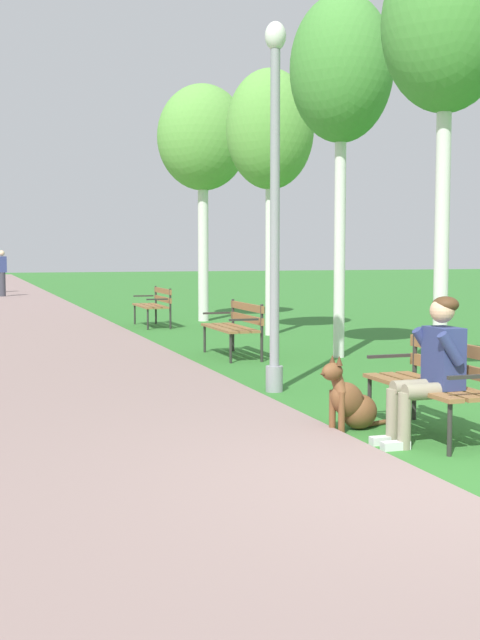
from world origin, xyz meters
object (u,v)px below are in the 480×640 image
Objects in this scene: pedestrian_distant at (2,273)px; park_bench_near at (437,378)px; person_seated_on_near_bench at (432,364)px; lamp_post_near at (275,203)px; birch_tree_fourth at (270,131)px; birch_tree_fifth at (203,140)px; park_bench_mid at (236,324)px; park_bench_far at (155,303)px; birch_tree_third at (341,72)px; dog_brown at (351,402)px; birch_tree_second at (446,29)px.

park_bench_near is at bearing -83.78° from pedestrian_distant.
person_seated_on_near_bench is 3.26m from lamp_post_near.
birch_tree_fourth reaches higher than lamp_post_near.
park_bench_mid is at bearing -101.58° from birch_tree_fifth.
lamp_post_near is at bearing -84.43° from pedestrian_distant.
park_bench_far is at bearing 90.61° from park_bench_mid.
park_bench_mid is 0.30× the size of birch_tree_fourth.
park_bench_near is 6.66m from birch_tree_third.
park_bench_near and park_bench_mid have the same top height.
lamp_post_near is (0.08, 2.19, 1.91)m from dog_brown.
birch_tree_second is 3.16× the size of pedestrian_distant.
park_bench_near is at bearing -100.87° from birch_tree_fourth.
park_bench_mid is 4.79m from birch_tree_fourth.
lamp_post_near is 0.77× the size of birch_tree_fifth.
park_bench_far reaches higher than dog_brown.
park_bench_near is 1.00× the size of park_bench_far.
birch_tree_fourth is (1.89, 9.02, 3.22)m from person_seated_on_near_bench.
lamp_post_near is 10.10m from birch_tree_fifth.
pedestrian_distant is at bearing 108.79° from birch_tree_fifth.
pedestrian_distant reaches higher than dog_brown.
person_seated_on_near_bench is 1.54× the size of dog_brown.
park_bench_near is 0.91× the size of pedestrian_distant.
lamp_post_near reaches higher than park_bench_mid.
birch_tree_fifth is (1.39, 1.06, 3.66)m from park_bench_far.
birch_tree_second is 6.62m from birch_tree_fourth.
birch_tree_fourth reaches higher than park_bench_mid.
park_bench_near is 11.28m from park_bench_far.
park_bench_near is at bearing 51.48° from person_seated_on_near_bench.
park_bench_far is at bearing 89.11° from person_seated_on_near_bench.
birch_tree_third is at bearing -20.57° from park_bench_mid.
birch_tree_fourth is (0.17, 3.50, -0.40)m from birch_tree_third.
person_seated_on_near_bench is at bearing -59.43° from dog_brown.
pedestrian_distant is (-2.63, 24.07, 0.33)m from park_bench_near.
birch_tree_fifth reaches higher than dog_brown.
person_seated_on_near_bench is 0.91m from dog_brown.
dog_brown is at bearing -93.11° from park_bench_far.
birch_tree_fourth is at bearing 87.25° from birch_tree_second.
lamp_post_near is 3.96m from birch_tree_third.
dog_brown is at bearing -99.46° from birch_tree_fifth.
birch_tree_fourth is at bearing 78.17° from person_seated_on_near_bench.
lamp_post_near is at bearing -109.86° from birch_tree_fourth.
park_bench_near is 12.94m from birch_tree_fifth.
birch_tree_third is at bearing -88.80° from birch_tree_fifth.
birch_tree_fourth is at bearing -84.95° from birch_tree_fifth.
pedestrian_distant is (-3.99, 21.91, -3.31)m from birch_tree_second.
birch_tree_second is 0.96× the size of birch_tree_third.
birch_tree_second is at bearing -90.01° from birch_tree_fifth.
birch_tree_third is at bearing 52.11° from lamp_post_near.
lamp_post_near reaches higher than person_seated_on_near_bench.
park_bench_near and park_bench_far have the same top height.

